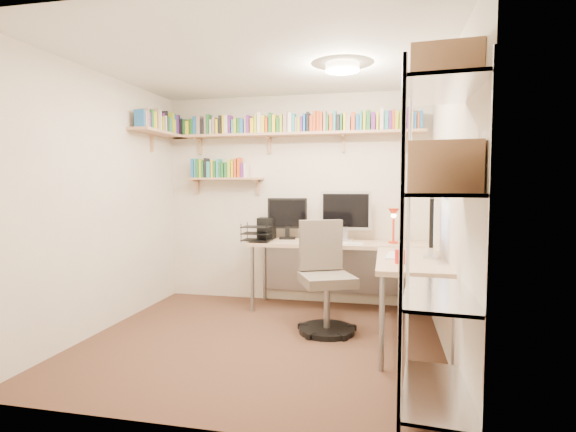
# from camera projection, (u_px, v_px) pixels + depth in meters

# --- Properties ---
(ground) EXTENTS (3.20, 3.20, 0.00)m
(ground) POSITION_uv_depth(u_px,v_px,m) (261.00, 341.00, 4.10)
(ground) COLOR #42261C
(ground) RESTS_ON ground
(room_shell) EXTENTS (3.24, 3.04, 2.52)m
(room_shell) POSITION_uv_depth(u_px,v_px,m) (261.00, 171.00, 3.99)
(room_shell) COLOR beige
(room_shell) RESTS_ON ground
(wall_shelves) EXTENTS (3.12, 1.09, 0.80)m
(wall_shelves) POSITION_uv_depth(u_px,v_px,m) (257.00, 134.00, 5.31)
(wall_shelves) COLOR tan
(wall_shelves) RESTS_ON ground
(corner_desk) EXTENTS (2.14, 1.99, 1.35)m
(corner_desk) POSITION_uv_depth(u_px,v_px,m) (344.00, 246.00, 4.80)
(corner_desk) COLOR tan
(corner_desk) RESTS_ON ground
(office_chair) EXTENTS (0.63, 0.64, 1.07)m
(office_chair) POSITION_uv_depth(u_px,v_px,m) (325.00, 285.00, 4.36)
(office_chair) COLOR black
(office_chair) RESTS_ON ground
(wire_rack) EXTENTS (0.52, 0.94, 2.21)m
(wire_rack) POSITION_uv_depth(u_px,v_px,m) (444.00, 170.00, 2.59)
(wire_rack) COLOR silver
(wire_rack) RESTS_ON ground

